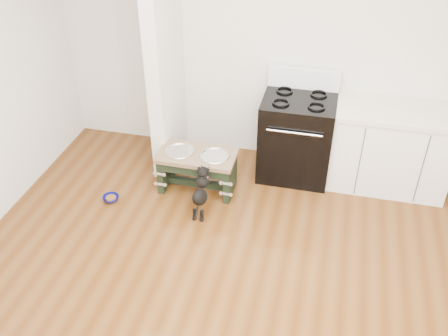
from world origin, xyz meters
TOP-DOWN VIEW (x-y plane):
  - ground at (0.00, 0.00)m, footprint 5.00×5.00m
  - room_shell at (0.00, 0.00)m, footprint 5.00×5.00m
  - partition_wall at (-1.18, 2.10)m, footprint 0.15×0.80m
  - oven_range at (0.25, 2.16)m, footprint 0.76×0.69m
  - cabinet_run at (1.23, 2.18)m, footprint 1.24×0.64m
  - dog_feeder at (-0.71, 1.60)m, footprint 0.81×0.43m
  - puppy at (-0.57, 1.23)m, footprint 0.14×0.42m
  - floor_bowl at (-1.55, 1.19)m, footprint 0.23×0.23m

SIDE VIEW (x-z plane):
  - ground at x=0.00m, z-range 0.00..0.00m
  - floor_bowl at x=-1.55m, z-range 0.00..0.05m
  - puppy at x=-0.57m, z-range 0.02..0.52m
  - dog_feeder at x=-0.71m, z-range 0.09..0.55m
  - cabinet_run at x=1.23m, z-range 0.00..0.91m
  - oven_range at x=0.25m, z-range -0.09..1.05m
  - partition_wall at x=-1.18m, z-range 0.00..2.70m
  - room_shell at x=0.00m, z-range -0.88..4.12m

